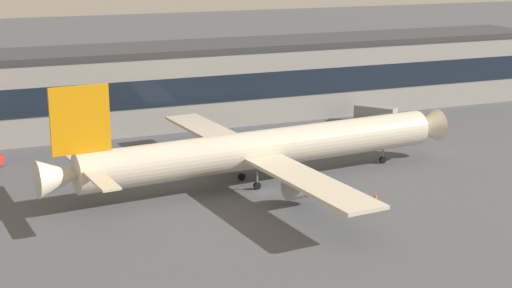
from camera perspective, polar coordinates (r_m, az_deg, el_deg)
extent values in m
plane|color=#4C4F54|center=(110.90, 0.75, -3.63)|extent=(600.00, 600.00, 0.00)
cube|color=#9E9993|center=(153.31, -6.42, 4.23)|extent=(167.79, 17.22, 14.54)
cube|color=#38383D|center=(152.09, -6.50, 7.15)|extent=(171.15, 17.56, 1.20)
cube|color=#192333|center=(145.01, -5.46, 3.95)|extent=(164.44, 0.16, 5.24)
cylinder|color=beige|center=(114.12, 0.77, -0.32)|extent=(58.16, 11.00, 5.68)
cone|color=beige|center=(131.17, 12.61, 1.31)|extent=(5.59, 5.85, 5.40)
cone|color=beige|center=(103.48, -14.45, -2.39)|extent=(6.69, 5.67, 5.11)
cube|color=orange|center=(102.30, -13.09, 1.78)|extent=(7.96, 1.23, 9.09)
cube|color=beige|center=(109.87, -13.50, -0.87)|extent=(3.33, 10.40, 0.30)
cube|color=beige|center=(98.26, -11.64, -2.61)|extent=(3.33, 10.40, 0.30)
cube|color=beige|center=(127.16, -3.45, 0.96)|extent=(8.38, 26.49, 0.50)
cube|color=beige|center=(100.17, 4.12, -2.85)|extent=(8.38, 26.49, 0.50)
cylinder|color=#99999E|center=(124.62, -2.27, -0.24)|extent=(4.95, 3.54, 3.12)
cylinder|color=#99999E|center=(104.43, 3.43, -3.23)|extent=(4.95, 3.54, 3.12)
cylinder|color=black|center=(127.04, 9.51, -1.19)|extent=(1.14, 0.60, 1.10)
cylinder|color=slate|center=(126.64, 9.54, -0.53)|extent=(0.24, 0.24, 2.47)
cylinder|color=black|center=(116.32, -1.09, -2.47)|extent=(1.14, 0.60, 1.10)
cylinder|color=slate|center=(115.89, -1.10, -1.76)|extent=(0.24, 0.24, 2.47)
cylinder|color=black|center=(111.99, 0.09, -3.15)|extent=(1.14, 0.60, 1.10)
cylinder|color=slate|center=(111.54, 0.09, -2.41)|extent=(0.24, 0.24, 2.47)
cube|color=gray|center=(156.05, 8.97, 2.30)|extent=(7.28, 8.40, 3.00)
cube|color=black|center=(155.12, 9.78, 2.42)|extent=(3.82, 3.90, 0.75)
cylinder|color=black|center=(156.51, 10.12, 1.72)|extent=(0.66, 0.74, 0.70)
cylinder|color=black|center=(154.20, 9.79, 1.54)|extent=(0.66, 0.74, 0.70)
cylinder|color=black|center=(158.58, 8.14, 1.97)|extent=(0.66, 0.74, 0.70)
cylinder|color=black|center=(156.31, 7.78, 1.80)|extent=(0.66, 0.74, 0.70)
cone|color=#F2590C|center=(109.53, 8.96, -3.86)|extent=(0.57, 0.57, 0.71)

